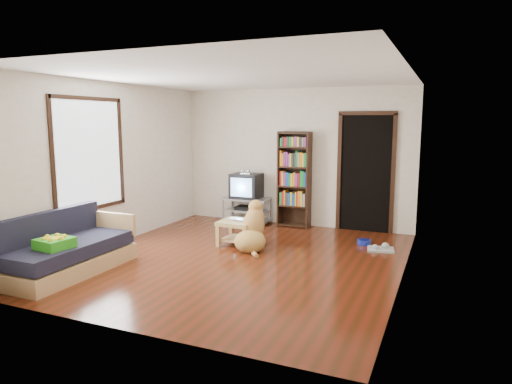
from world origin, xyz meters
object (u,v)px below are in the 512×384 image
at_px(green_cushion, 55,243).
at_px(dog, 252,231).
at_px(laptop, 237,220).
at_px(dog_bowl, 364,242).
at_px(crt_tv, 247,185).
at_px(bookshelf, 294,174).
at_px(tv_stand, 247,209).
at_px(coffee_table, 238,228).
at_px(sofa, 68,253).
at_px(grey_rag, 381,249).

xyz_separation_m(green_cushion, dog, (1.69, 2.30, -0.20)).
relative_size(laptop, dog_bowl, 1.55).
relative_size(laptop, crt_tv, 0.59).
bearing_deg(bookshelf, tv_stand, -174.37).
height_order(laptop, bookshelf, bookshelf).
height_order(green_cushion, coffee_table, green_cushion).
bearing_deg(crt_tv, bookshelf, 4.32).
bearing_deg(tv_stand, sofa, -105.02).
bearing_deg(grey_rag, laptop, -164.85).
height_order(dog_bowl, tv_stand, tv_stand).
xyz_separation_m(dog_bowl, tv_stand, (-2.42, 0.72, 0.23)).
xyz_separation_m(dog_bowl, coffee_table, (-1.89, -0.81, 0.24)).
xyz_separation_m(laptop, grey_rag, (2.19, 0.59, -0.40)).
relative_size(grey_rag, tv_stand, 0.44).
distance_m(crt_tv, dog, 1.93).
height_order(bookshelf, dog, bookshelf).
xyz_separation_m(green_cushion, tv_stand, (0.85, 3.95, -0.21)).
distance_m(dog_bowl, sofa, 4.48).
distance_m(sofa, dog, 2.69).
xyz_separation_m(tv_stand, crt_tv, (0.00, 0.02, 0.47)).
distance_m(coffee_table, dog, 0.34).
xyz_separation_m(sofa, dog, (1.82, 1.98, 0.02)).
height_order(dog_bowl, crt_tv, crt_tv).
height_order(sofa, dog, sofa).
bearing_deg(dog, dog_bowl, 30.62).
height_order(laptop, grey_rag, laptop).
height_order(green_cushion, bookshelf, bookshelf).
relative_size(bookshelf, sofa, 1.00).
height_order(sofa, coffee_table, sofa).
distance_m(green_cushion, dog, 2.86).
relative_size(laptop, dog, 0.38).
bearing_deg(coffee_table, crt_tv, 108.82).
xyz_separation_m(green_cushion, crt_tv, (0.85, 3.97, 0.26)).
bearing_deg(tv_stand, coffee_table, -70.93).
height_order(tv_stand, dog, dog).
distance_m(laptop, dog, 0.35).
bearing_deg(dog, grey_rag, 20.02).
relative_size(crt_tv, coffee_table, 1.05).
xyz_separation_m(grey_rag, dog, (-1.88, -0.68, 0.27)).
xyz_separation_m(crt_tv, coffee_table, (0.53, -1.55, -0.46)).
bearing_deg(dog, crt_tv, 116.76).
distance_m(green_cushion, laptop, 2.76).
bearing_deg(coffee_table, grey_rag, 14.41).
xyz_separation_m(dog_bowl, bookshelf, (-1.47, 0.81, 0.96)).
xyz_separation_m(grey_rag, sofa, (-3.70, -2.66, 0.25)).
distance_m(dog_bowl, grey_rag, 0.39).
height_order(tv_stand, coffee_table, tv_stand).
bearing_deg(crt_tv, dog, -63.24).
relative_size(tv_stand, bookshelf, 0.50).
distance_m(green_cushion, sofa, 0.41).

